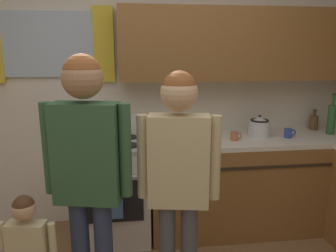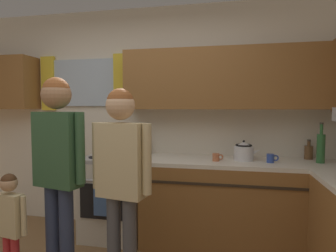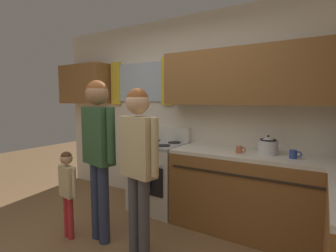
{
  "view_description": "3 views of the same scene",
  "coord_description": "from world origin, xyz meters",
  "px_view_note": "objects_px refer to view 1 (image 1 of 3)",
  "views": [
    {
      "loc": [
        -0.08,
        -1.26,
        1.68
      ],
      "look_at": [
        0.18,
        0.77,
        1.21
      ],
      "focal_mm": 34.73,
      "sensor_mm": 36.0,
      "label": 1
    },
    {
      "loc": [
        0.98,
        -1.46,
        1.44
      ],
      "look_at": [
        0.46,
        1.01,
        1.28
      ],
      "focal_mm": 30.9,
      "sensor_mm": 36.0,
      "label": 2
    },
    {
      "loc": [
        1.63,
        -1.26,
        1.47
      ],
      "look_at": [
        0.39,
        0.76,
        1.23
      ],
      "focal_mm": 27.19,
      "sensor_mm": 36.0,
      "label": 3
    }
  ],
  "objects_px": {
    "bottle_squat_brown": "(314,122)",
    "adult_holding_child": "(87,164)",
    "stovetop_kettle": "(259,127)",
    "adult_in_plaid": "(178,170)",
    "stove_oven": "(112,188)",
    "cup_terracotta": "(235,136)",
    "bottle_wine_green": "(332,119)",
    "mug_cobalt_blue": "(289,133)"
  },
  "relations": [
    {
      "from": "mug_cobalt_blue",
      "to": "adult_holding_child",
      "type": "height_order",
      "value": "adult_holding_child"
    },
    {
      "from": "stovetop_kettle",
      "to": "stove_oven",
      "type": "bearing_deg",
      "value": -179.09
    },
    {
      "from": "stove_oven",
      "to": "adult_holding_child",
      "type": "xyz_separation_m",
      "value": [
        -0.08,
        -0.99,
        0.58
      ]
    },
    {
      "from": "cup_terracotta",
      "to": "adult_holding_child",
      "type": "bearing_deg",
      "value": -142.52
    },
    {
      "from": "cup_terracotta",
      "to": "stovetop_kettle",
      "type": "distance_m",
      "value": 0.3
    },
    {
      "from": "stove_oven",
      "to": "bottle_squat_brown",
      "type": "relative_size",
      "value": 5.37
    },
    {
      "from": "stove_oven",
      "to": "adult_in_plaid",
      "type": "xyz_separation_m",
      "value": [
        0.45,
        -1.01,
        0.53
      ]
    },
    {
      "from": "adult_holding_child",
      "to": "adult_in_plaid",
      "type": "height_order",
      "value": "adult_holding_child"
    },
    {
      "from": "stove_oven",
      "to": "adult_in_plaid",
      "type": "relative_size",
      "value": 0.7
    },
    {
      "from": "stove_oven",
      "to": "adult_in_plaid",
      "type": "bearing_deg",
      "value": -66.11
    },
    {
      "from": "bottle_squat_brown",
      "to": "cup_terracotta",
      "type": "height_order",
      "value": "bottle_squat_brown"
    },
    {
      "from": "stovetop_kettle",
      "to": "mug_cobalt_blue",
      "type": "bearing_deg",
      "value": -16.5
    },
    {
      "from": "bottle_squat_brown",
      "to": "mug_cobalt_blue",
      "type": "relative_size",
      "value": 1.79
    },
    {
      "from": "stove_oven",
      "to": "mug_cobalt_blue",
      "type": "distance_m",
      "value": 1.7
    },
    {
      "from": "adult_holding_child",
      "to": "adult_in_plaid",
      "type": "bearing_deg",
      "value": -1.86
    },
    {
      "from": "adult_holding_child",
      "to": "cup_terracotta",
      "type": "bearing_deg",
      "value": 37.48
    },
    {
      "from": "stove_oven",
      "to": "bottle_squat_brown",
      "type": "height_order",
      "value": "bottle_squat_brown"
    },
    {
      "from": "cup_terracotta",
      "to": "stovetop_kettle",
      "type": "bearing_deg",
      "value": 21.21
    },
    {
      "from": "mug_cobalt_blue",
      "to": "adult_holding_child",
      "type": "bearing_deg",
      "value": -151.25
    },
    {
      "from": "bottle_squat_brown",
      "to": "cup_terracotta",
      "type": "distance_m",
      "value": 0.99
    },
    {
      "from": "bottle_squat_brown",
      "to": "adult_in_plaid",
      "type": "xyz_separation_m",
      "value": [
        -1.6,
        -1.23,
        0.02
      ]
    },
    {
      "from": "bottle_squat_brown",
      "to": "cup_terracotta",
      "type": "bearing_deg",
      "value": -161.83
    },
    {
      "from": "mug_cobalt_blue",
      "to": "adult_holding_child",
      "type": "distance_m",
      "value": 1.96
    },
    {
      "from": "mug_cobalt_blue",
      "to": "stove_oven",
      "type": "bearing_deg",
      "value": 178.13
    },
    {
      "from": "stove_oven",
      "to": "bottle_wine_green",
      "type": "bearing_deg",
      "value": 0.78
    },
    {
      "from": "bottle_squat_brown",
      "to": "mug_cobalt_blue",
      "type": "xyz_separation_m",
      "value": [
        -0.41,
        -0.28,
        -0.03
      ]
    },
    {
      "from": "bottle_squat_brown",
      "to": "cup_terracotta",
      "type": "relative_size",
      "value": 1.88
    },
    {
      "from": "bottle_squat_brown",
      "to": "bottle_wine_green",
      "type": "distance_m",
      "value": 0.22
    },
    {
      "from": "bottle_squat_brown",
      "to": "adult_holding_child",
      "type": "distance_m",
      "value": 2.45
    },
    {
      "from": "bottle_wine_green",
      "to": "stove_oven",
      "type": "bearing_deg",
      "value": -179.22
    },
    {
      "from": "bottle_squat_brown",
      "to": "cup_terracotta",
      "type": "xyz_separation_m",
      "value": [
        -0.94,
        -0.31,
        -0.04
      ]
    },
    {
      "from": "stove_oven",
      "to": "stovetop_kettle",
      "type": "distance_m",
      "value": 1.48
    },
    {
      "from": "bottle_squat_brown",
      "to": "bottle_wine_green",
      "type": "xyz_separation_m",
      "value": [
        0.06,
        -0.2,
        0.07
      ]
    },
    {
      "from": "bottle_squat_brown",
      "to": "stovetop_kettle",
      "type": "xyz_separation_m",
      "value": [
        -0.67,
        -0.2,
        0.02
      ]
    },
    {
      "from": "stove_oven",
      "to": "cup_terracotta",
      "type": "distance_m",
      "value": 1.21
    },
    {
      "from": "stovetop_kettle",
      "to": "adult_in_plaid",
      "type": "height_order",
      "value": "adult_in_plaid"
    },
    {
      "from": "adult_holding_child",
      "to": "adult_in_plaid",
      "type": "distance_m",
      "value": 0.53
    },
    {
      "from": "mug_cobalt_blue",
      "to": "bottle_squat_brown",
      "type": "bearing_deg",
      "value": 34.0
    },
    {
      "from": "adult_in_plaid",
      "to": "bottle_squat_brown",
      "type": "bearing_deg",
      "value": 37.69
    },
    {
      "from": "bottle_wine_green",
      "to": "adult_holding_child",
      "type": "relative_size",
      "value": 0.24
    },
    {
      "from": "bottle_wine_green",
      "to": "adult_holding_child",
      "type": "bearing_deg",
      "value": -154.92
    },
    {
      "from": "bottle_squat_brown",
      "to": "bottle_wine_green",
      "type": "relative_size",
      "value": 0.52
    }
  ]
}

